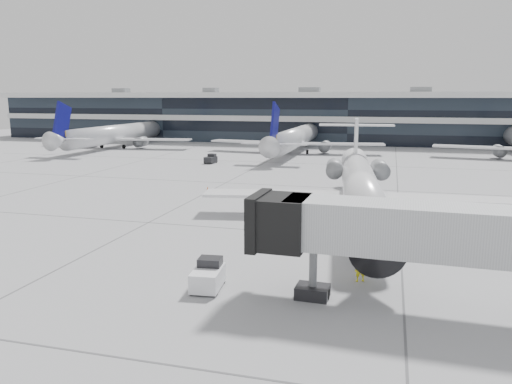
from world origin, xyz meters
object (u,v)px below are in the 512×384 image
(ramp_worker, at_px, (360,265))
(baggage_tug, at_px, (208,276))
(regional_jet, at_px, (361,187))
(jet_bridge, at_px, (444,233))

(ramp_worker, xyz_separation_m, baggage_tug, (-7.86, -3.18, -0.24))
(regional_jet, xyz_separation_m, jet_bridge, (4.85, -18.59, 1.27))
(regional_jet, relative_size, jet_bridge, 2.02)
(regional_jet, height_order, jet_bridge, regional_jet)
(regional_jet, relative_size, ramp_worker, 18.06)
(ramp_worker, height_order, baggage_tug, ramp_worker)
(regional_jet, distance_m, baggage_tug, 19.90)
(regional_jet, distance_m, ramp_worker, 15.50)
(regional_jet, bearing_deg, baggage_tug, -116.62)
(ramp_worker, relative_size, baggage_tug, 0.72)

